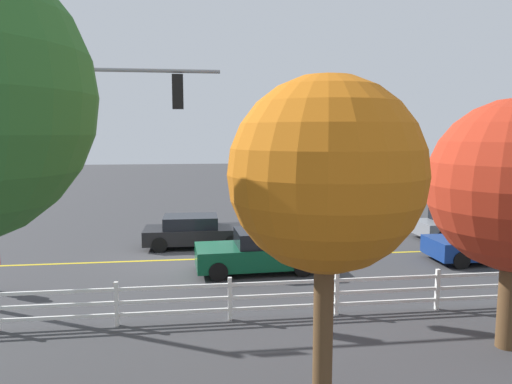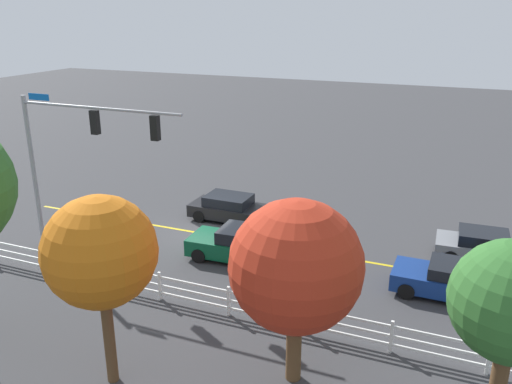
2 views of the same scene
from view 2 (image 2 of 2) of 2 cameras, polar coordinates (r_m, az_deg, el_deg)
ground_plane at (r=26.64m, az=-5.85°, el=-4.42°), size 120.00×120.00×0.00m
lane_center_stripe at (r=25.12m, az=2.26°, el=-5.82°), size 28.00×0.16×0.01m
signal_assembly at (r=24.20m, az=-18.84°, el=4.82°), size 7.99×0.37×7.12m
car_0 at (r=25.52m, az=23.38°, el=-5.43°), size 4.38×2.10×1.37m
car_1 at (r=27.88m, az=-2.65°, el=-1.75°), size 4.42×1.99×1.37m
car_2 at (r=23.61m, az=-1.92°, el=-5.63°), size 4.36×2.17×1.49m
car_3 at (r=22.06m, az=19.93°, el=-8.84°), size 4.15×2.01×1.37m
pedestrian at (r=26.94m, az=-19.44°, el=-3.05°), size 0.31×0.43×1.69m
white_rail_fence at (r=20.20m, az=-6.72°, el=-10.62°), size 26.10×0.10×1.15m
tree_1 at (r=15.06m, az=4.29°, el=-7.94°), size 3.83×3.83×5.67m
tree_3 at (r=15.34m, az=-16.30°, el=-6.23°), size 3.19×3.19×5.82m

